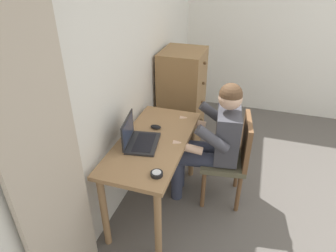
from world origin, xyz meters
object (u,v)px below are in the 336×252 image
at_px(desk, 154,151).
at_px(computer_mouse, 156,127).
at_px(desk_clock, 157,174).
at_px(chair, 231,156).
at_px(laptop, 138,139).
at_px(person_seated, 213,137).
at_px(dresser, 182,99).

height_order(desk, computer_mouse, computer_mouse).
height_order(desk, desk_clock, desk_clock).
xyz_separation_m(chair, computer_mouse, (-0.12, 0.69, 0.25)).
distance_m(desk, laptop, 0.22).
xyz_separation_m(desk, laptop, (-0.09, 0.10, 0.17)).
xyz_separation_m(desk, computer_mouse, (0.19, 0.04, 0.13)).
bearing_deg(laptop, desk, -47.95).
relative_size(desk, person_seated, 0.99).
relative_size(person_seated, laptop, 3.20).
relative_size(desk, chair, 1.34).
bearing_deg(person_seated, desk, 121.68).
bearing_deg(computer_mouse, desk, -164.89).
xyz_separation_m(dresser, laptop, (-1.24, 0.04, 0.20)).
bearing_deg(person_seated, desk_clock, 158.54).
height_order(person_seated, desk_clock, person_seated).
distance_m(person_seated, computer_mouse, 0.52).
distance_m(desk, chair, 0.73).
bearing_deg(desk, computer_mouse, 13.11).
xyz_separation_m(desk, desk_clock, (-0.43, -0.18, 0.13)).
bearing_deg(dresser, chair, -140.10).
xyz_separation_m(desk, person_seated, (0.29, -0.46, 0.06)).
relative_size(computer_mouse, desk_clock, 1.11).
relative_size(chair, desk_clock, 9.84).
xyz_separation_m(dresser, chair, (-0.84, -0.70, -0.09)).
relative_size(desk, computer_mouse, 11.90).
bearing_deg(dresser, laptop, 178.00).
bearing_deg(laptop, chair, -61.83).
distance_m(person_seated, laptop, 0.69).
bearing_deg(desk_clock, person_seated, -21.46).
xyz_separation_m(desk, dresser, (1.15, 0.06, -0.03)).
height_order(chair, laptop, laptop).
distance_m(dresser, chair, 1.10).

